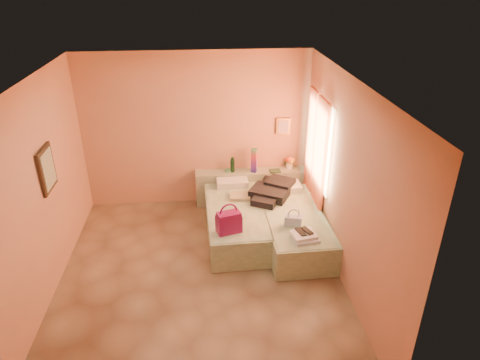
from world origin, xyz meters
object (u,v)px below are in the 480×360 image
object	(u,v)px
bed_right	(293,227)
magenta_handbag	(229,222)
green_book	(275,171)
towel_stack	(305,237)
water_bottle	(232,165)
flower_vase	(289,162)
blue_handbag	(293,221)
bed_left	(236,221)
headboard_ledge	(251,186)

from	to	relation	value
bed_right	magenta_handbag	world-z (taller)	magenta_handbag
green_book	towel_stack	bearing A→B (deg)	-89.56
water_bottle	flower_vase	bearing A→B (deg)	2.23
blue_handbag	bed_left	bearing A→B (deg)	156.77
bed_left	flower_vase	distance (m)	1.62
water_bottle	green_book	distance (m)	0.78
bed_left	flower_vase	bearing A→B (deg)	43.33
bed_right	bed_left	bearing A→B (deg)	161.39
bed_left	water_bottle	bearing A→B (deg)	86.86
flower_vase	headboard_ledge	bearing A→B (deg)	-177.41
magenta_handbag	flower_vase	bearing A→B (deg)	38.88
towel_stack	magenta_handbag	bearing A→B (deg)	163.58
headboard_ledge	blue_handbag	bearing A→B (deg)	-75.24
water_bottle	towel_stack	distance (m)	2.25
water_bottle	green_book	size ratio (longest dim) A/B	1.39
water_bottle	magenta_handbag	distance (m)	1.75
bed_left	magenta_handbag	size ratio (longest dim) A/B	5.61
blue_handbag	towel_stack	size ratio (longest dim) A/B	0.72
water_bottle	magenta_handbag	world-z (taller)	water_bottle
water_bottle	headboard_ledge	bearing A→B (deg)	1.49
headboard_ledge	towel_stack	xyz separation A→B (m)	(0.54, -2.06, 0.23)
blue_handbag	water_bottle	bearing A→B (deg)	129.57
towel_stack	green_book	bearing A→B (deg)	93.33
flower_vase	water_bottle	bearing A→B (deg)	-177.77
bed_right	water_bottle	size ratio (longest dim) A/B	7.37
green_book	blue_handbag	distance (m)	1.60
bed_right	green_book	bearing A→B (deg)	92.94
magenta_handbag	blue_handbag	world-z (taller)	magenta_handbag
blue_handbag	towel_stack	bearing A→B (deg)	-61.38
headboard_ledge	blue_handbag	distance (m)	1.75
headboard_ledge	blue_handbag	size ratio (longest dim) A/B	8.09
water_bottle	magenta_handbag	bearing A→B (deg)	-96.09
water_bottle	flower_vase	distance (m)	1.06
green_book	magenta_handbag	distance (m)	1.92
water_bottle	towel_stack	size ratio (longest dim) A/B	0.78
headboard_ledge	water_bottle	size ratio (longest dim) A/B	7.55
water_bottle	flower_vase	world-z (taller)	flower_vase
water_bottle	towel_stack	world-z (taller)	water_bottle
headboard_ledge	water_bottle	xyz separation A→B (m)	(-0.35, -0.01, 0.46)
bed_right	flower_vase	world-z (taller)	flower_vase
headboard_ledge	towel_stack	world-z (taller)	headboard_ledge
headboard_ledge	green_book	xyz separation A→B (m)	(0.42, -0.07, 0.34)
headboard_ledge	bed_left	size ratio (longest dim) A/B	1.02
bed_right	towel_stack	world-z (taller)	towel_stack
magenta_handbag	green_book	bearing A→B (deg)	43.97
water_bottle	flower_vase	size ratio (longest dim) A/B	0.99
headboard_ledge	green_book	bearing A→B (deg)	-10.02
headboard_ledge	bed_right	xyz separation A→B (m)	(0.52, -1.32, -0.08)
flower_vase	blue_handbag	xyz separation A→B (m)	(-0.27, -1.71, -0.21)
bed_right	green_book	world-z (taller)	green_book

